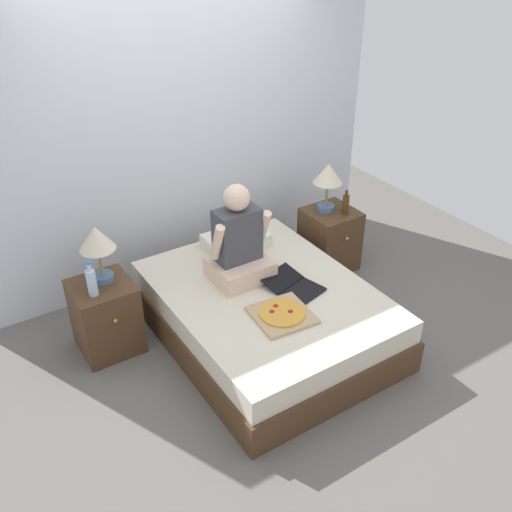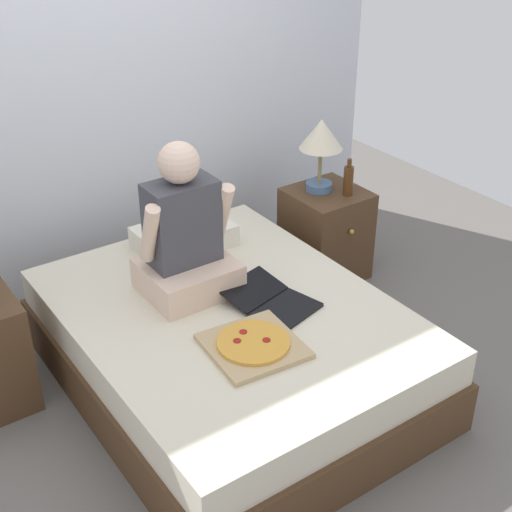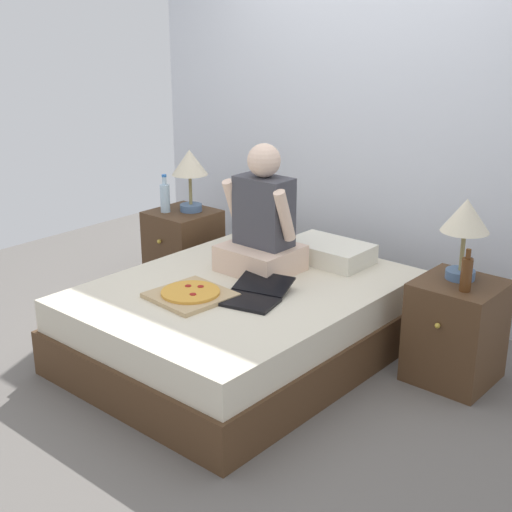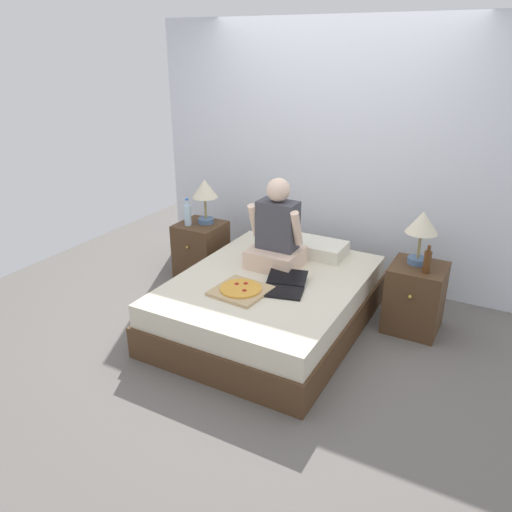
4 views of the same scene
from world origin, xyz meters
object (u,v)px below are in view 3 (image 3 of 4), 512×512
nightstand_left (184,249)px  lamp_on_left_nightstand (190,167)px  pizza_box (191,294)px  lamp_on_right_nightstand (465,221)px  water_bottle (165,197)px  person_seated (262,225)px  nightstand_right (456,331)px  laptop (253,295)px  beer_bottle (466,274)px  bed (242,321)px

nightstand_left → lamp_on_left_nightstand: 0.62m
lamp_on_left_nightstand → pizza_box: lamp_on_left_nightstand is taller
lamp_on_left_nightstand → lamp_on_right_nightstand: 2.10m
nightstand_left → water_bottle: (-0.08, -0.09, 0.40)m
person_seated → nightstand_right: bearing=14.0°
laptop → pizza_box: (-0.27, -0.21, -0.00)m
water_bottle → beer_bottle: 2.32m
beer_bottle → bed: bearing=-158.3°
nightstand_right → person_seated: 1.28m
nightstand_right → person_seated: person_seated is taller
nightstand_left → nightstand_right: 2.17m
person_seated → pizza_box: (-0.01, -0.60, -0.27)m
water_bottle → person_seated: person_seated is taller
nightstand_left → person_seated: 1.14m
bed → nightstand_left: nightstand_left is taller
lamp_on_left_nightstand → beer_bottle: bearing=-3.9°
laptop → person_seated: bearing=124.2°
lamp_on_left_nightstand → beer_bottle: lamp_on_left_nightstand is taller
beer_bottle → person_seated: 1.25m
bed → lamp_on_left_nightstand: (-1.04, 0.61, 0.68)m
lamp_on_right_nightstand → pizza_box: lamp_on_right_nightstand is taller
bed → laptop: (0.19, -0.12, 0.25)m
water_bottle → lamp_on_right_nightstand: (2.22, 0.14, 0.22)m
nightstand_left → lamp_on_left_nightstand: (0.04, 0.05, 0.62)m
lamp_on_right_nightstand → nightstand_right: bearing=-59.1°
bed → laptop: laptop is taller
beer_bottle → pizza_box: bearing=-147.5°
nightstand_left → person_seated: size_ratio=0.74×
water_bottle → nightstand_right: (2.25, 0.09, -0.40)m
bed → person_seated: bearing=105.8°
nightstand_left → pizza_box: (1.00, -0.89, 0.18)m
laptop → nightstand_left: bearing=152.0°
bed → pizza_box: (-0.09, -0.33, 0.25)m
nightstand_right → water_bottle: bearing=-177.7°
lamp_on_right_nightstand → pizza_box: size_ratio=1.04×
bed → water_bottle: 1.34m
bed → pizza_box: pizza_box is taller
beer_bottle → pizza_box: size_ratio=0.53×
lamp_on_left_nightstand → pizza_box: (0.96, -0.94, -0.43)m
lamp_on_right_nightstand → pizza_box: (-1.14, -0.94, -0.43)m
nightstand_left → water_bottle: bearing=-131.7°
nightstand_right → beer_bottle: beer_bottle is taller
bed → beer_bottle: size_ratio=8.28×
laptop → pizza_box: 0.35m
lamp_on_right_nightstand → laptop: bearing=-140.0°
lamp_on_left_nightstand → beer_bottle: (2.20, -0.15, -0.23)m
lamp_on_left_nightstand → person_seated: (0.97, -0.34, -0.17)m
pizza_box → person_seated: bearing=89.0°
lamp_on_left_nightstand → lamp_on_right_nightstand: (2.10, 0.00, 0.00)m
bed → lamp_on_left_nightstand: bearing=149.8°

